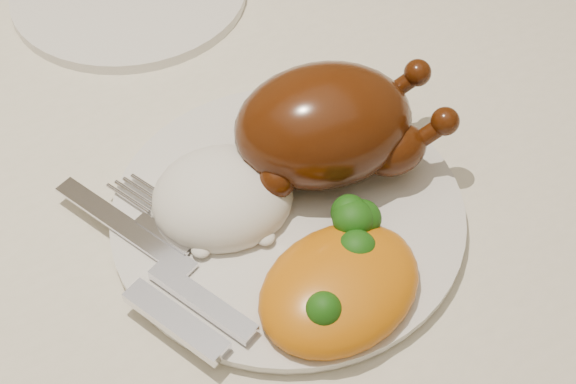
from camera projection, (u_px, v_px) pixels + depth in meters
dining_table at (61, 232)px, 0.73m from camera, size 1.60×0.90×0.76m
tablecloth at (42, 179)px, 0.67m from camera, size 1.73×1.03×0.18m
dinner_plate at (288, 214)px, 0.61m from camera, size 0.33×0.33×0.01m
roast_chicken at (329, 125)px, 0.60m from camera, size 0.18×0.13×0.09m
rice_mound at (223, 198)px, 0.60m from camera, size 0.13×0.12×0.06m
mac_and_cheese at (345, 276)px, 0.55m from camera, size 0.14×0.12×0.05m
cutlery at (171, 281)px, 0.55m from camera, size 0.08×0.20×0.01m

